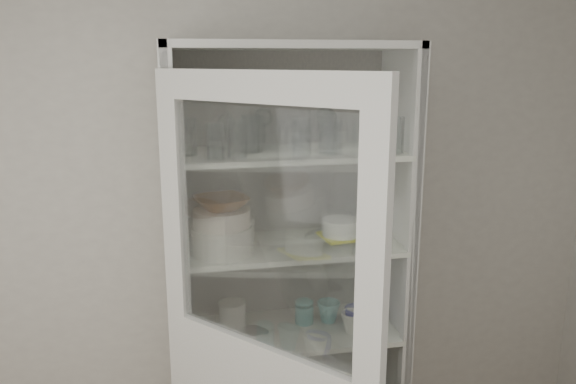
{
  "coord_description": "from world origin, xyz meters",
  "views": [
    {
      "loc": [
        -0.26,
        -0.98,
        2.03
      ],
      "look_at": [
        0.2,
        1.27,
        1.49
      ],
      "focal_mm": 35.0,
      "sensor_mm": 36.0,
      "label": 1
    }
  ],
  "objects_px": {
    "glass_platter": "(341,240)",
    "mug_teal": "(329,312)",
    "terracotta_bowl": "(221,203)",
    "teal_jar": "(304,312)",
    "yellow_trivet": "(341,236)",
    "white_ramekin": "(341,227)",
    "goblet_0": "(226,130)",
    "measuring_cups": "(252,335)",
    "grey_bowl_stack": "(377,216)",
    "mug_blue": "(357,317)",
    "plate_stack_back": "(229,229)",
    "pantry_cabinet": "(285,305)",
    "goblet_1": "(263,126)",
    "plate_stack_front": "(222,239)",
    "mug_white": "(352,322)",
    "cream_bowl": "(222,218)",
    "white_canister": "(232,317)",
    "goblet_2": "(326,125)",
    "goblet_3": "(330,127)"
  },
  "relations": [
    {
      "from": "cream_bowl",
      "to": "teal_jar",
      "type": "distance_m",
      "value": 0.63
    },
    {
      "from": "goblet_0",
      "to": "white_ramekin",
      "type": "distance_m",
      "value": 0.64
    },
    {
      "from": "plate_stack_front",
      "to": "plate_stack_back",
      "type": "distance_m",
      "value": 0.17
    },
    {
      "from": "goblet_2",
      "to": "white_canister",
      "type": "xyz_separation_m",
      "value": [
        -0.44,
        -0.1,
        -0.82
      ]
    },
    {
      "from": "plate_stack_back",
      "to": "mug_teal",
      "type": "bearing_deg",
      "value": -9.27
    },
    {
      "from": "mug_blue",
      "to": "mug_white",
      "type": "relative_size",
      "value": 1.17
    },
    {
      "from": "measuring_cups",
      "to": "white_ramekin",
      "type": "bearing_deg",
      "value": 6.56
    },
    {
      "from": "plate_stack_back",
      "to": "teal_jar",
      "type": "relative_size",
      "value": 2.22
    },
    {
      "from": "plate_stack_front",
      "to": "mug_blue",
      "type": "height_order",
      "value": "plate_stack_front"
    },
    {
      "from": "glass_platter",
      "to": "measuring_cups",
      "type": "distance_m",
      "value": 0.56
    },
    {
      "from": "goblet_3",
      "to": "yellow_trivet",
      "type": "distance_m",
      "value": 0.48
    },
    {
      "from": "glass_platter",
      "to": "yellow_trivet",
      "type": "xyz_separation_m",
      "value": [
        0.0,
        0.0,
        0.02
      ]
    },
    {
      "from": "goblet_2",
      "to": "terracotta_bowl",
      "type": "bearing_deg",
      "value": -159.04
    },
    {
      "from": "plate_stack_back",
      "to": "goblet_1",
      "type": "bearing_deg",
      "value": 4.76
    },
    {
      "from": "plate_stack_back",
      "to": "white_ramekin",
      "type": "relative_size",
      "value": 1.38
    },
    {
      "from": "grey_bowl_stack",
      "to": "mug_blue",
      "type": "xyz_separation_m",
      "value": [
        -0.11,
        -0.08,
        -0.44
      ]
    },
    {
      "from": "goblet_3",
      "to": "white_canister",
      "type": "relative_size",
      "value": 1.16
    },
    {
      "from": "yellow_trivet",
      "to": "white_ramekin",
      "type": "xyz_separation_m",
      "value": [
        0.0,
        0.0,
        0.04
      ]
    },
    {
      "from": "pantry_cabinet",
      "to": "glass_platter",
      "type": "xyz_separation_m",
      "value": [
        0.23,
        -0.09,
        0.33
      ]
    },
    {
      "from": "goblet_0",
      "to": "teal_jar",
      "type": "xyz_separation_m",
      "value": [
        0.33,
        -0.06,
        -0.83
      ]
    },
    {
      "from": "plate_stack_front",
      "to": "grey_bowl_stack",
      "type": "relative_size",
      "value": 1.39
    },
    {
      "from": "grey_bowl_stack",
      "to": "goblet_2",
      "type": "bearing_deg",
      "value": 159.54
    },
    {
      "from": "white_ramekin",
      "to": "white_canister",
      "type": "bearing_deg",
      "value": 175.06
    },
    {
      "from": "plate_stack_front",
      "to": "mug_white",
      "type": "height_order",
      "value": "plate_stack_front"
    },
    {
      "from": "pantry_cabinet",
      "to": "mug_blue",
      "type": "bearing_deg",
      "value": -20.81
    },
    {
      "from": "goblet_1",
      "to": "white_ramekin",
      "type": "height_order",
      "value": "goblet_1"
    },
    {
      "from": "glass_platter",
      "to": "white_canister",
      "type": "height_order",
      "value": "glass_platter"
    },
    {
      "from": "white_canister",
      "to": "plate_stack_back",
      "type": "bearing_deg",
      "value": 88.1
    },
    {
      "from": "goblet_3",
      "to": "white_ramekin",
      "type": "distance_m",
      "value": 0.44
    },
    {
      "from": "white_canister",
      "to": "mug_white",
      "type": "bearing_deg",
      "value": -11.48
    },
    {
      "from": "glass_platter",
      "to": "mug_teal",
      "type": "distance_m",
      "value": 0.37
    },
    {
      "from": "white_ramekin",
      "to": "cream_bowl",
      "type": "bearing_deg",
      "value": -175.39
    },
    {
      "from": "white_ramekin",
      "to": "mug_white",
      "type": "height_order",
      "value": "white_ramekin"
    },
    {
      "from": "pantry_cabinet",
      "to": "goblet_0",
      "type": "xyz_separation_m",
      "value": [
        -0.25,
        0.03,
        0.8
      ]
    },
    {
      "from": "glass_platter",
      "to": "mug_teal",
      "type": "relative_size",
      "value": 3.1
    },
    {
      "from": "measuring_cups",
      "to": "pantry_cabinet",
      "type": "bearing_deg",
      "value": 39.16
    },
    {
      "from": "goblet_0",
      "to": "grey_bowl_stack",
      "type": "height_order",
      "value": "goblet_0"
    },
    {
      "from": "goblet_3",
      "to": "plate_stack_back",
      "type": "distance_m",
      "value": 0.63
    },
    {
      "from": "plate_stack_back",
      "to": "cream_bowl",
      "type": "distance_m",
      "value": 0.2
    },
    {
      "from": "cream_bowl",
      "to": "white_ramekin",
      "type": "xyz_separation_m",
      "value": [
        0.52,
        0.04,
        -0.08
      ]
    },
    {
      "from": "goblet_0",
      "to": "plate_stack_back",
      "type": "height_order",
      "value": "goblet_0"
    },
    {
      "from": "pantry_cabinet",
      "to": "mug_white",
      "type": "height_order",
      "value": "pantry_cabinet"
    },
    {
      "from": "plate_stack_back",
      "to": "pantry_cabinet",
      "type": "bearing_deg",
      "value": -7.55
    },
    {
      "from": "mug_blue",
      "to": "mug_white",
      "type": "height_order",
      "value": "same"
    },
    {
      "from": "mug_teal",
      "to": "measuring_cups",
      "type": "distance_m",
      "value": 0.38
    },
    {
      "from": "terracotta_bowl",
      "to": "teal_jar",
      "type": "height_order",
      "value": "terracotta_bowl"
    },
    {
      "from": "yellow_trivet",
      "to": "goblet_3",
      "type": "bearing_deg",
      "value": 96.71
    },
    {
      "from": "plate_stack_front",
      "to": "mug_white",
      "type": "distance_m",
      "value": 0.69
    },
    {
      "from": "pantry_cabinet",
      "to": "mug_white",
      "type": "distance_m",
      "value": 0.31
    },
    {
      "from": "mug_white",
      "to": "cream_bowl",
      "type": "bearing_deg",
      "value": -157.32
    }
  ]
}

